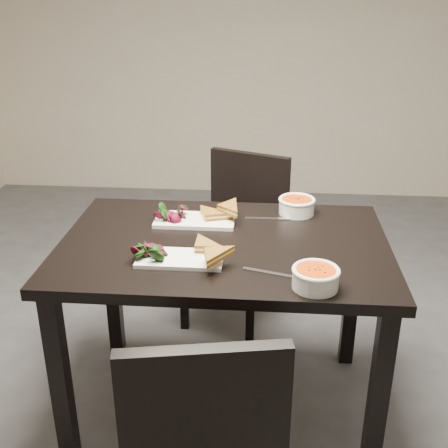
{
  "coord_description": "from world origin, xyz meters",
  "views": [
    {
      "loc": [
        -0.22,
        -1.93,
        1.62
      ],
      "look_at": [
        -0.37,
        -0.09,
        0.82
      ],
      "focal_mm": 44.63,
      "sensor_mm": 36.0,
      "label": 1
    }
  ],
  "objects_px": {
    "table": "(224,265)",
    "plate_far": "(195,220)",
    "chair_far": "(240,229)",
    "plate_near": "(180,259)",
    "soup_bowl_far": "(297,205)",
    "soup_bowl_near": "(316,277)",
    "chair_near": "(203,435)"
  },
  "relations": [
    {
      "from": "table",
      "to": "soup_bowl_far",
      "type": "relative_size",
      "value": 8.0
    },
    {
      "from": "plate_far",
      "to": "soup_bowl_far",
      "type": "distance_m",
      "value": 0.42
    },
    {
      "from": "soup_bowl_far",
      "to": "plate_far",
      "type": "bearing_deg",
      "value": -162.86
    },
    {
      "from": "chair_far",
      "to": "soup_bowl_near",
      "type": "height_order",
      "value": "chair_far"
    },
    {
      "from": "chair_far",
      "to": "plate_far",
      "type": "bearing_deg",
      "value": -83.28
    },
    {
      "from": "chair_near",
      "to": "plate_near",
      "type": "distance_m",
      "value": 0.6
    },
    {
      "from": "chair_far",
      "to": "soup_bowl_near",
      "type": "distance_m",
      "value": 1.11
    },
    {
      "from": "table",
      "to": "chair_far",
      "type": "distance_m",
      "value": 0.73
    },
    {
      "from": "table",
      "to": "soup_bowl_near",
      "type": "relative_size",
      "value": 8.02
    },
    {
      "from": "table",
      "to": "plate_near",
      "type": "xyz_separation_m",
      "value": [
        -0.14,
        -0.16,
        0.11
      ]
    },
    {
      "from": "chair_far",
      "to": "plate_far",
      "type": "xyz_separation_m",
      "value": [
        -0.15,
        -0.55,
        0.27
      ]
    },
    {
      "from": "chair_near",
      "to": "soup_bowl_far",
      "type": "relative_size",
      "value": 5.66
    },
    {
      "from": "plate_near",
      "to": "soup_bowl_near",
      "type": "height_order",
      "value": "soup_bowl_near"
    },
    {
      "from": "table",
      "to": "plate_far",
      "type": "bearing_deg",
      "value": 127.34
    },
    {
      "from": "chair_near",
      "to": "soup_bowl_far",
      "type": "xyz_separation_m",
      "value": [
        0.28,
        0.97,
        0.3
      ]
    },
    {
      "from": "chair_near",
      "to": "soup_bowl_far",
      "type": "bearing_deg",
      "value": 63.83
    },
    {
      "from": "chair_far",
      "to": "plate_near",
      "type": "bearing_deg",
      "value": -78.08
    },
    {
      "from": "plate_near",
      "to": "soup_bowl_far",
      "type": "distance_m",
      "value": 0.62
    },
    {
      "from": "plate_near",
      "to": "soup_bowl_near",
      "type": "bearing_deg",
      "value": -18.12
    },
    {
      "from": "plate_far",
      "to": "table",
      "type": "bearing_deg",
      "value": -52.66
    },
    {
      "from": "soup_bowl_near",
      "to": "plate_far",
      "type": "xyz_separation_m",
      "value": [
        -0.44,
        0.48,
        -0.03
      ]
    },
    {
      "from": "chair_far",
      "to": "soup_bowl_near",
      "type": "xyz_separation_m",
      "value": [
        0.29,
        -1.03,
        0.3
      ]
    },
    {
      "from": "plate_far",
      "to": "soup_bowl_far",
      "type": "relative_size",
      "value": 2.09
    },
    {
      "from": "plate_near",
      "to": "plate_far",
      "type": "distance_m",
      "value": 0.33
    },
    {
      "from": "table",
      "to": "chair_near",
      "type": "bearing_deg",
      "value": -90.24
    },
    {
      "from": "plate_near",
      "to": "chair_far",
      "type": "bearing_deg",
      "value": 79.96
    },
    {
      "from": "soup_bowl_near",
      "to": "plate_near",
      "type": "bearing_deg",
      "value": 161.88
    },
    {
      "from": "plate_near",
      "to": "table",
      "type": "bearing_deg",
      "value": 50.43
    },
    {
      "from": "chair_near",
      "to": "soup_bowl_near",
      "type": "height_order",
      "value": "chair_near"
    },
    {
      "from": "chair_far",
      "to": "plate_near",
      "type": "xyz_separation_m",
      "value": [
        -0.16,
        -0.88,
        0.27
      ]
    },
    {
      "from": "table",
      "to": "soup_bowl_far",
      "type": "bearing_deg",
      "value": 46.95
    },
    {
      "from": "chair_near",
      "to": "table",
      "type": "bearing_deg",
      "value": 79.51
    }
  ]
}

